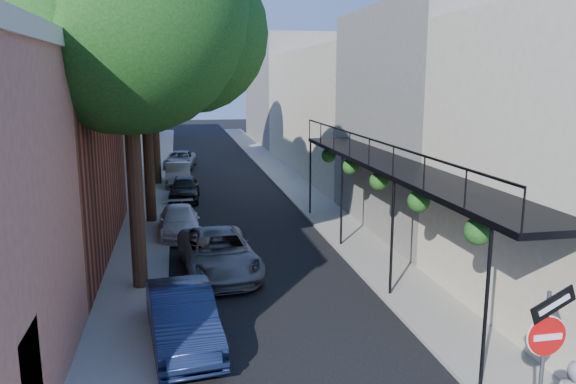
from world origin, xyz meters
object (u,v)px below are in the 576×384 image
oak_near (143,17)px  parked_car_f (178,175)px  parked_car_c (218,253)px  oak_far (159,41)px  sign_post (546,343)px  parked_car_b (182,317)px  parked_car_e (184,188)px  oak_mid (153,57)px  parked_car_d (180,221)px  parked_car_g (180,160)px

oak_near → parked_car_f: oak_near is taller
parked_car_c → oak_far: bearing=92.1°
sign_post → parked_car_b: 7.87m
oak_far → parked_car_b: oak_far is taller
parked_car_e → parked_car_f: bearing=97.4°
sign_post → oak_mid: 19.14m
oak_far → oak_mid: bearing=-90.4°
parked_car_d → parked_car_g: (0.15, 17.42, 0.03)m
parked_car_c → parked_car_g: size_ratio=1.16×
oak_near → parked_car_b: bearing=-79.4°
oak_mid → parked_car_c: oak_mid is taller
sign_post → oak_far: 27.80m
parked_car_b → parked_car_d: parked_car_b is taller
parked_car_e → parked_car_d: bearing=-89.0°
oak_near → parked_car_f: 17.88m
parked_car_f → parked_car_g: (0.15, 6.67, -0.07)m
oak_near → parked_car_c: size_ratio=2.32×
oak_far → parked_car_b: size_ratio=2.85×
parked_car_c → parked_car_f: bearing=89.6°
oak_mid → parked_car_g: size_ratio=2.40×
oak_mid → parked_car_b: (0.82, -12.07, -6.37)m
oak_near → parked_car_e: 14.20m
oak_far → parked_car_b: (0.75, -21.11, -7.57)m
parked_car_b → parked_car_g: bearing=83.4°
sign_post → parked_car_c: (-4.56, 10.03, -1.35)m
parked_car_c → parked_car_d: 5.00m
sign_post → oak_far: (-6.51, 26.30, 6.22)m
parked_car_c → parked_car_f: size_ratio=1.22×
oak_near → parked_car_e: oak_near is taller
oak_mid → parked_car_e: oak_mid is taller
oak_far → parked_car_e: size_ratio=3.19×
parked_car_d → parked_car_g: parked_car_g is taller
oak_near → parked_car_e: bearing=85.1°
parked_car_f → parked_car_g: parked_car_f is taller
parked_car_g → oak_mid: bearing=-86.7°
sign_post → oak_near: 12.77m
parked_car_e → parked_car_g: (-0.13, 10.85, -0.05)m
oak_mid → parked_car_e: 7.75m
oak_mid → oak_far: oak_far is taller
parked_car_b → parked_car_c: size_ratio=0.85×
parked_car_b → parked_car_f: (0.00, 20.45, -0.02)m
oak_far → parked_car_c: oak_far is taller
sign_post → parked_car_d: 16.03m
oak_near → parked_car_f: size_ratio=2.84×
parked_car_d → parked_car_e: 6.57m
sign_post → parked_car_g: 32.82m
parked_car_f → parked_car_g: 6.68m
parked_car_f → oak_mid: bearing=-95.2°
sign_post → parked_car_g: size_ratio=0.70×
sign_post → parked_car_f: (-5.76, 25.63, -1.37)m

